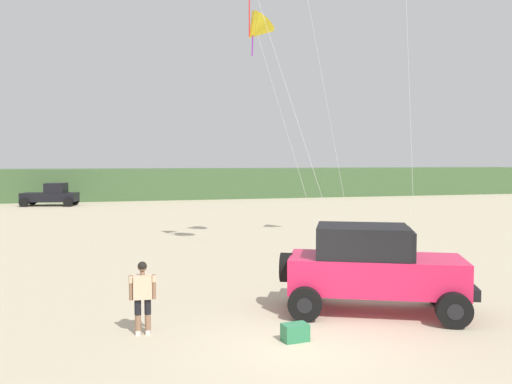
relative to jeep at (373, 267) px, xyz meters
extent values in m
plane|color=#C1B293|center=(-2.50, -2.06, -1.20)|extent=(220.00, 220.00, 0.00)
cube|color=#426038|center=(-1.31, 44.96, 0.34)|extent=(90.00, 7.67, 3.08)
cube|color=#EA2151|center=(0.06, -0.03, -0.19)|extent=(4.77, 3.50, 0.90)
cube|color=#EA2151|center=(1.57, -0.71, 0.18)|extent=(1.70, 2.00, 0.12)
cube|color=black|center=(-0.26, 0.12, 0.66)|extent=(2.82, 2.55, 0.80)
cube|color=black|center=(0.84, -0.38, 0.62)|extent=(0.78, 1.56, 0.72)
cube|color=black|center=(2.14, -0.97, -0.46)|extent=(0.93, 1.72, 0.28)
cylinder|color=black|center=(-2.05, 0.93, -0.09)|extent=(0.59, 0.83, 0.77)
cylinder|color=black|center=(2.08, 0.18, -0.78)|extent=(0.89, 0.62, 0.84)
cylinder|color=black|center=(2.08, 0.18, -0.78)|extent=(0.48, 0.45, 0.38)
cylinder|color=black|center=(1.23, -1.69, -0.78)|extent=(0.89, 0.62, 0.84)
cylinder|color=black|center=(1.23, -1.69, -0.78)|extent=(0.48, 0.45, 0.38)
cylinder|color=black|center=(-1.10, 1.63, -0.78)|extent=(0.89, 0.62, 0.84)
cylinder|color=black|center=(-1.10, 1.63, -0.78)|extent=(0.48, 0.45, 0.38)
cylinder|color=black|center=(-1.96, -0.24, -0.78)|extent=(0.89, 0.62, 0.84)
cylinder|color=black|center=(-1.96, -0.24, -0.78)|extent=(0.48, 0.45, 0.38)
cylinder|color=#8C664C|center=(-5.96, -0.22, -0.95)|extent=(0.14, 0.14, 0.49)
cylinder|color=black|center=(-5.96, -0.22, -0.56)|extent=(0.15, 0.15, 0.36)
cube|color=silver|center=(-5.96, -0.18, -1.15)|extent=(0.13, 0.27, 0.10)
cylinder|color=#8C664C|center=(-5.74, -0.24, -0.95)|extent=(0.14, 0.14, 0.49)
cylinder|color=black|center=(-5.74, -0.24, -0.56)|extent=(0.15, 0.15, 0.36)
cube|color=silver|center=(-5.74, -0.20, -1.15)|extent=(0.13, 0.27, 0.10)
cube|color=beige|center=(-5.85, -0.23, -0.11)|extent=(0.42, 0.29, 0.54)
cylinder|color=#8C664C|center=(-6.11, -0.21, -0.12)|extent=(0.09, 0.09, 0.56)
cylinder|color=beige|center=(-6.11, -0.21, 0.07)|extent=(0.11, 0.11, 0.16)
cylinder|color=#8C664C|center=(-5.60, -0.25, -0.12)|extent=(0.09, 0.09, 0.56)
cylinder|color=beige|center=(-5.60, -0.25, 0.07)|extent=(0.11, 0.11, 0.16)
cylinder|color=#8C664C|center=(-5.85, -0.23, 0.20)|extent=(0.10, 0.10, 0.08)
sphere|color=#8C664C|center=(-5.85, -0.23, 0.34)|extent=(0.21, 0.21, 0.21)
sphere|color=black|center=(-5.85, -0.24, 0.36)|extent=(0.21, 0.21, 0.21)
cube|color=#2D7F51|center=(-2.68, -1.57, -1.01)|extent=(0.60, 0.42, 0.38)
cube|color=black|center=(-11.41, 37.51, -0.44)|extent=(4.90, 2.84, 0.76)
cube|color=black|center=(-10.87, 37.40, 0.36)|extent=(1.95, 2.10, 0.84)
cylinder|color=black|center=(-9.38, 38.14, -0.82)|extent=(0.80, 0.42, 0.76)
cylinder|color=black|center=(-9.83, 36.09, -0.82)|extent=(0.80, 0.42, 0.76)
cylinder|color=black|center=(-12.99, 38.93, -0.82)|extent=(0.80, 0.42, 0.76)
cylinder|color=black|center=(-13.44, 36.88, -0.82)|extent=(0.80, 0.42, 0.76)
cylinder|color=silver|center=(5.02, 6.71, 5.21)|extent=(1.22, 3.20, 12.73)
cone|color=yellow|center=(-0.73, 8.73, 7.98)|extent=(1.68, 1.43, 1.57)
cylinder|color=purple|center=(-0.88, 8.73, 7.32)|extent=(0.05, 0.17, 0.77)
cylinder|color=silver|center=(0.31, 7.50, 3.42)|extent=(2.09, 2.49, 9.13)
cylinder|color=red|center=(-1.04, 8.63, 8.59)|extent=(0.05, 0.06, 1.84)
cylinder|color=silver|center=(-0.01, 5.92, 4.28)|extent=(1.76, 5.43, 10.87)
cylinder|color=silver|center=(2.05, 8.05, 5.11)|extent=(1.89, 1.67, 12.52)
camera|label=1|loc=(-6.59, -12.56, 2.73)|focal=38.11mm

